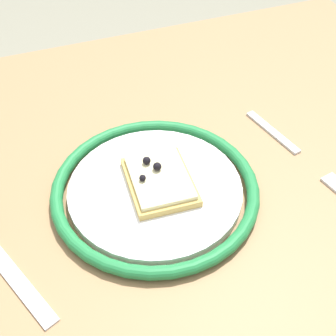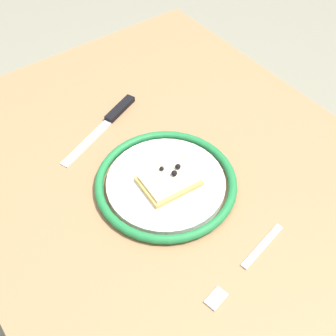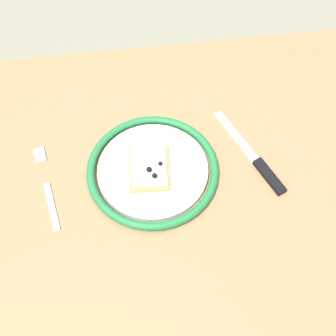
{
  "view_description": "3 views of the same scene",
  "coord_description": "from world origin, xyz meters",
  "px_view_note": "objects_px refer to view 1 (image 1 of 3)",
  "views": [
    {
      "loc": [
        0.15,
        0.41,
        1.16
      ],
      "look_at": [
        -0.01,
        -0.0,
        0.72
      ],
      "focal_mm": 48.7,
      "sensor_mm": 36.0,
      "label": 1
    },
    {
      "loc": [
        -0.4,
        0.34,
        1.37
      ],
      "look_at": [
        0.04,
        0.01,
        0.74
      ],
      "focal_mm": 46.38,
      "sensor_mm": 36.0,
      "label": 2
    },
    {
      "loc": [
        -0.01,
        -0.46,
        1.53
      ],
      "look_at": [
        0.05,
        0.02,
        0.75
      ],
      "focal_mm": 49.02,
      "sensor_mm": 36.0,
      "label": 3
    }
  ],
  "objects_px": {
    "fork": "(295,150)",
    "pizza_slice_near": "(160,180)",
    "dining_table": "(163,220)",
    "plate": "(155,189)"
  },
  "relations": [
    {
      "from": "fork",
      "to": "pizza_slice_near",
      "type": "bearing_deg",
      "value": 1.13
    },
    {
      "from": "pizza_slice_near",
      "to": "dining_table",
      "type": "bearing_deg",
      "value": -116.24
    },
    {
      "from": "pizza_slice_near",
      "to": "fork",
      "type": "relative_size",
      "value": 0.55
    },
    {
      "from": "plate",
      "to": "pizza_slice_near",
      "type": "height_order",
      "value": "pizza_slice_near"
    },
    {
      "from": "plate",
      "to": "pizza_slice_near",
      "type": "xyz_separation_m",
      "value": [
        -0.01,
        -0.0,
        0.01
      ]
    },
    {
      "from": "dining_table",
      "to": "fork",
      "type": "height_order",
      "value": "fork"
    },
    {
      "from": "fork",
      "to": "plate",
      "type": "bearing_deg",
      "value": 1.65
    },
    {
      "from": "pizza_slice_near",
      "to": "fork",
      "type": "height_order",
      "value": "pizza_slice_near"
    },
    {
      "from": "dining_table",
      "to": "plate",
      "type": "bearing_deg",
      "value": 54.93
    },
    {
      "from": "pizza_slice_near",
      "to": "fork",
      "type": "xyz_separation_m",
      "value": [
        -0.21,
        -0.0,
        -0.02
      ]
    }
  ]
}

